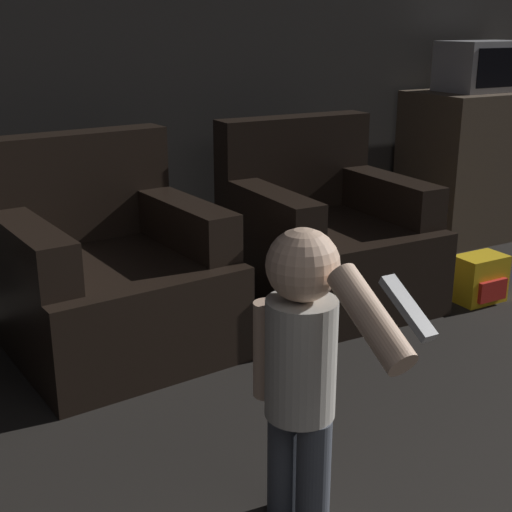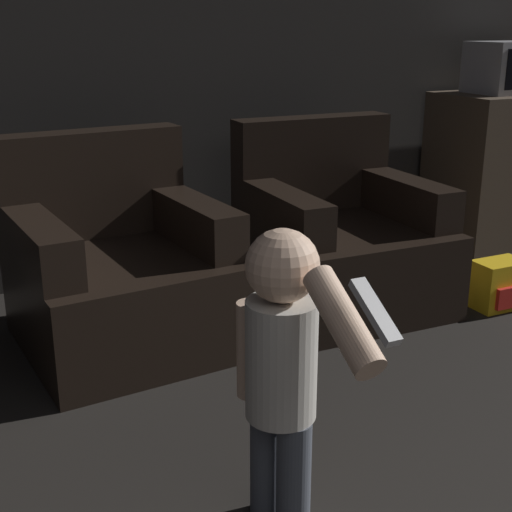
# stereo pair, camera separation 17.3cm
# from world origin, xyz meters

# --- Properties ---
(wall_back) EXTENTS (8.40, 0.05, 2.60)m
(wall_back) POSITION_xyz_m (0.00, 4.50, 1.30)
(wall_back) COLOR #33302D
(wall_back) RESTS_ON ground_plane
(armchair_left) EXTENTS (0.91, 0.94, 0.89)m
(armchair_left) POSITION_xyz_m (-0.22, 3.67, 0.31)
(armchair_left) COLOR black
(armchair_left) RESTS_ON ground_plane
(armchair_right) EXTENTS (0.85, 0.88, 0.89)m
(armchair_right) POSITION_xyz_m (0.89, 3.67, 0.31)
(armchair_right) COLOR black
(armchair_right) RESTS_ON ground_plane
(person_toddler) EXTENTS (0.19, 0.58, 0.86)m
(person_toddler) POSITION_xyz_m (-0.14, 2.28, 0.51)
(person_toddler) COLOR #474C56
(person_toddler) RESTS_ON ground_plane
(toy_backpack) EXTENTS (0.25, 0.18, 0.24)m
(toy_backpack) POSITION_xyz_m (1.55, 3.24, 0.12)
(toy_backpack) COLOR yellow
(toy_backpack) RESTS_ON ground_plane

